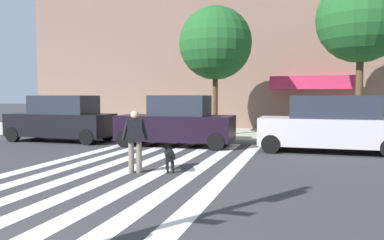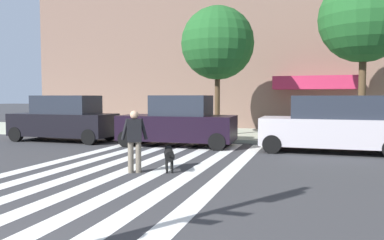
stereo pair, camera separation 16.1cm
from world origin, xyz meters
name	(u,v)px [view 1 (the left image)]	position (x,y,z in m)	size (l,w,h in m)	color
ground_plane	(148,171)	(0.00, 6.71, 0.00)	(160.00, 160.00, 0.00)	#353538
sidewalk_far	(224,134)	(0.00, 16.41, 0.07)	(80.00, 6.00, 0.15)	#AAB19B
crosswalk_stripes	(129,170)	(-0.57, 6.71, 0.00)	(5.85, 12.81, 0.01)	silver
parked_car_near_curb	(62,119)	(-6.43, 11.83, 0.99)	(4.72, 1.91, 2.06)	black
parked_car_behind_first	(177,122)	(-0.97, 11.83, 0.96)	(4.72, 2.19, 2.05)	black
parked_car_third_in_line	(329,125)	(4.84, 11.83, 1.00)	(4.80, 2.06, 2.04)	#B5AEB2
street_tree_nearest	(215,43)	(-0.12, 14.96, 4.52)	(3.46, 3.46, 6.11)	#4C3823
street_tree_middle	(361,19)	(6.19, 14.85, 5.27)	(3.70, 3.70, 6.99)	#4C3823
pedestrian_dog_walker	(135,138)	(-0.23, 6.39, 0.93)	(0.68, 0.37, 1.64)	#6B6051
dog_on_leash	(170,155)	(0.55, 6.87, 0.44)	(0.56, 1.05, 0.65)	black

